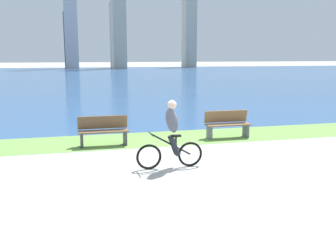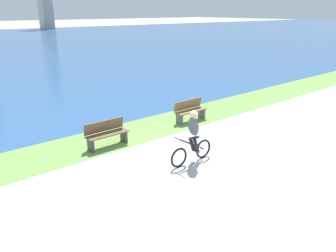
# 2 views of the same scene
# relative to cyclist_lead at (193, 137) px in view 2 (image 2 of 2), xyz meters

# --- Properties ---
(ground_plane) EXTENTS (300.00, 300.00, 0.00)m
(ground_plane) POSITION_rel_cyclist_lead_xyz_m (0.53, 0.44, -0.83)
(ground_plane) COLOR #9E9E99
(grass_strip_bayside) EXTENTS (120.00, 2.32, 0.01)m
(grass_strip_bayside) POSITION_rel_cyclist_lead_xyz_m (0.53, 3.36, -0.83)
(grass_strip_bayside) COLOR #6B9947
(grass_strip_bayside) RESTS_ON ground
(cyclist_lead) EXTENTS (1.66, 0.52, 1.66)m
(cyclist_lead) POSITION_rel_cyclist_lead_xyz_m (0.00, 0.00, 0.00)
(cyclist_lead) COLOR black
(cyclist_lead) RESTS_ON ground
(bench_near_path) EXTENTS (1.50, 0.47, 0.90)m
(bench_near_path) POSITION_rel_cyclist_lead_xyz_m (-1.38, 2.82, -0.38)
(bench_near_path) COLOR brown
(bench_near_path) RESTS_ON ground
(bench_far_along_path) EXTENTS (1.50, 0.47, 0.90)m
(bench_far_along_path) POSITION_rel_cyclist_lead_xyz_m (2.73, 2.98, -0.38)
(bench_far_along_path) COLOR brown
(bench_far_along_path) RESTS_ON ground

